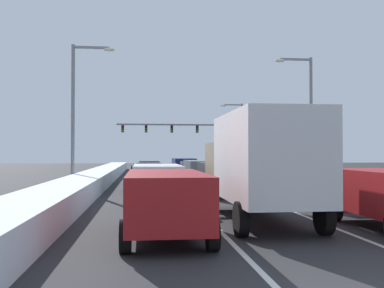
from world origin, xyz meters
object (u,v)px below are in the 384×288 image
object	(u,v)px
street_lamp_right_near	(306,109)
sedan_silver_left_lane_fifth	(149,170)
suv_red_left_lane_nearest	(166,198)
traffic_light_gantry	(182,133)
suv_white_left_lane_second	(157,181)
sedan_black_left_lane_third	(146,178)
roadside_sign_right	(291,134)
sedan_silver_right_lane_fifth	(227,169)
suv_charcoal_center_lane_second	(222,175)
sedan_white_right_lane_second	(323,187)
box_truck_center_lane_nearest	(259,162)
suv_green_right_lane_fourth	(244,169)
street_lamp_right_mid	(239,131)
suv_black_right_lane_third	(275,174)
sedan_maroon_center_lane_fourth	(191,171)
street_lamp_left_mid	(79,103)
suv_navy_center_lane_fifth	(184,165)
sedan_green_left_lane_fourth	(149,174)
suv_gray_center_lane_third	(201,170)

from	to	relation	value
street_lamp_right_near	sedan_silver_left_lane_fifth	bearing A→B (deg)	145.57
suv_red_left_lane_nearest	traffic_light_gantry	distance (m)	46.97
suv_white_left_lane_second	sedan_black_left_lane_third	world-z (taller)	suv_white_left_lane_second
suv_white_left_lane_second	roadside_sign_right	world-z (taller)	roadside_sign_right
sedan_silver_right_lane_fifth	suv_charcoal_center_lane_second	size ratio (longest dim) A/B	0.92
sedan_silver_right_lane_fifth	suv_red_left_lane_nearest	world-z (taller)	suv_red_left_lane_nearest
sedan_white_right_lane_second	suv_charcoal_center_lane_second	xyz separation A→B (m)	(-3.40, 4.78, 0.25)
sedan_white_right_lane_second	suv_charcoal_center_lane_second	world-z (taller)	suv_charcoal_center_lane_second
suv_white_left_lane_second	roadside_sign_right	distance (m)	25.93
box_truck_center_lane_nearest	street_lamp_right_near	bearing A→B (deg)	63.90
box_truck_center_lane_nearest	sedan_white_right_lane_second	bearing A→B (deg)	45.66
suv_green_right_lane_fourth	suv_red_left_lane_nearest	xyz separation A→B (m)	(-6.59, -19.34, 0.00)
suv_green_right_lane_fourth	sedan_silver_right_lane_fifth	bearing A→B (deg)	89.66
sedan_silver_left_lane_fifth	roadside_sign_right	xyz separation A→B (m)	(13.52, 4.10, 3.25)
suv_red_left_lane_nearest	street_lamp_right_mid	distance (m)	40.31
sedan_white_right_lane_second	sedan_black_left_lane_third	distance (m)	10.14
sedan_white_right_lane_second	traffic_light_gantry	size ratio (longest dim) A/B	0.32
suv_black_right_lane_third	box_truck_center_lane_nearest	bearing A→B (deg)	-109.75
sedan_maroon_center_lane_fourth	traffic_light_gantry	bearing A→B (deg)	86.88
suv_green_right_lane_fourth	sedan_white_right_lane_second	bearing A→B (deg)	-88.75
roadside_sign_right	sedan_white_right_lane_second	bearing A→B (deg)	-106.04
box_truck_center_lane_nearest	suv_red_left_lane_nearest	size ratio (longest dim) A/B	1.47
street_lamp_right_mid	roadside_sign_right	distance (m)	10.06
suv_green_right_lane_fourth	sedan_black_left_lane_third	distance (m)	9.27
box_truck_center_lane_nearest	sedan_black_left_lane_third	size ratio (longest dim) A/B	1.60
sedan_silver_right_lane_fifth	roadside_sign_right	bearing A→B (deg)	25.17
street_lamp_right_near	street_lamp_left_mid	world-z (taller)	street_lamp_left_mid
suv_black_right_lane_third	roadside_sign_right	distance (m)	17.90
traffic_light_gantry	suv_navy_center_lane_fifth	bearing A→B (deg)	-94.43
sedan_silver_left_lane_fifth	street_lamp_right_near	bearing A→B (deg)	-34.43
sedan_white_right_lane_second	street_lamp_right_mid	size ratio (longest dim) A/B	0.57
sedan_green_left_lane_fourth	traffic_light_gantry	bearing A→B (deg)	80.28
box_truck_center_lane_nearest	suv_gray_center_lane_third	world-z (taller)	box_truck_center_lane_nearest
sedan_black_left_lane_third	roadside_sign_right	world-z (taller)	roadside_sign_right
street_lamp_right_near	suv_black_right_lane_third	bearing A→B (deg)	-127.50
sedan_black_left_lane_third	street_lamp_right_mid	size ratio (longest dim) A/B	0.57
suv_white_left_lane_second	street_lamp_left_mid	world-z (taller)	street_lamp_left_mid
suv_charcoal_center_lane_second	street_lamp_left_mid	bearing A→B (deg)	146.69
sedan_white_right_lane_second	sedan_maroon_center_lane_fourth	size ratio (longest dim) A/B	1.00
suv_red_left_lane_nearest	sedan_silver_left_lane_fifth	world-z (taller)	suv_red_left_lane_nearest
sedan_green_left_lane_fourth	suv_green_right_lane_fourth	bearing A→B (deg)	3.88
sedan_maroon_center_lane_fourth	suv_green_right_lane_fourth	bearing A→B (deg)	-52.95
sedan_silver_right_lane_fifth	sedan_green_left_lane_fourth	distance (m)	9.77
suv_gray_center_lane_third	suv_green_right_lane_fourth	bearing A→B (deg)	24.79
suv_black_right_lane_third	sedan_silver_left_lane_fifth	size ratio (longest dim) A/B	1.09
suv_black_right_lane_third	sedan_silver_right_lane_fifth	world-z (taller)	suv_black_right_lane_third
sedan_white_right_lane_second	roadside_sign_right	bearing A→B (deg)	73.96
suv_black_right_lane_third	suv_gray_center_lane_third	distance (m)	6.18
sedan_white_right_lane_second	suv_charcoal_center_lane_second	size ratio (longest dim) A/B	0.92
suv_green_right_lane_fourth	sedan_silver_right_lane_fifth	world-z (taller)	suv_green_right_lane_fourth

